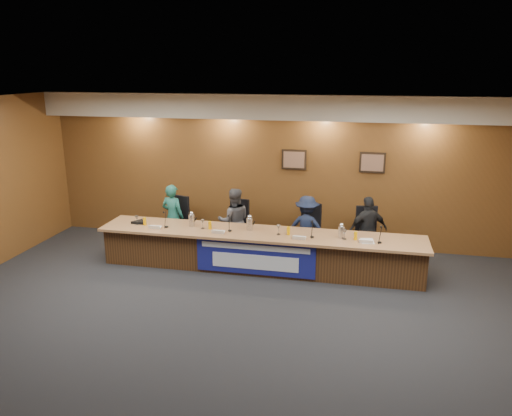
% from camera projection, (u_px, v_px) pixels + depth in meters
% --- Properties ---
extents(floor, '(10.00, 10.00, 0.00)m').
position_uv_depth(floor, '(226.00, 331.00, 7.29)').
color(floor, black).
rests_on(floor, ground).
extents(ceiling, '(10.00, 8.00, 0.04)m').
position_uv_depth(ceiling, '(222.00, 108.00, 6.41)').
color(ceiling, silver).
rests_on(ceiling, wall_back).
extents(wall_back, '(10.00, 0.04, 3.20)m').
position_uv_depth(wall_back, '(275.00, 170.00, 10.61)').
color(wall_back, brown).
rests_on(wall_back, floor).
extents(soffit, '(10.00, 0.50, 0.50)m').
position_uv_depth(soffit, '(274.00, 107.00, 10.01)').
color(soffit, beige).
rests_on(soffit, wall_back).
extents(dais_body, '(6.00, 0.80, 0.70)m').
position_uv_depth(dais_body, '(260.00, 251.00, 9.45)').
color(dais_body, '#442813').
rests_on(dais_body, floor).
extents(dais_top, '(6.10, 0.95, 0.05)m').
position_uv_depth(dais_top, '(259.00, 233.00, 9.30)').
color(dais_top, '#986941').
rests_on(dais_top, dais_body).
extents(banner, '(2.20, 0.02, 0.65)m').
position_uv_depth(banner, '(255.00, 258.00, 9.05)').
color(banner, navy).
rests_on(banner, dais_body).
extents(banner_text_upper, '(2.00, 0.01, 0.10)m').
position_uv_depth(banner_text_upper, '(255.00, 248.00, 8.98)').
color(banner_text_upper, silver).
rests_on(banner_text_upper, banner).
extents(banner_text_lower, '(1.60, 0.01, 0.28)m').
position_uv_depth(banner_text_lower, '(255.00, 262.00, 9.06)').
color(banner_text_lower, silver).
rests_on(banner_text_lower, banner).
extents(wall_photo_left, '(0.52, 0.04, 0.42)m').
position_uv_depth(wall_photo_left, '(294.00, 160.00, 10.43)').
color(wall_photo_left, black).
rests_on(wall_photo_left, wall_back).
extents(wall_photo_right, '(0.52, 0.04, 0.42)m').
position_uv_depth(wall_photo_right, '(372.00, 163.00, 10.10)').
color(wall_photo_right, black).
rests_on(wall_photo_right, wall_back).
extents(panelist_a, '(0.56, 0.43, 1.38)m').
position_uv_depth(panelist_a, '(173.00, 217.00, 10.46)').
color(panelist_a, '#1E6052').
rests_on(panelist_a, floor).
extents(panelist_b, '(0.79, 0.70, 1.37)m').
position_uv_depth(panelist_b, '(234.00, 221.00, 10.19)').
color(panelist_b, '#454549').
rests_on(panelist_b, floor).
extents(panelist_c, '(0.88, 0.56, 1.29)m').
position_uv_depth(panelist_c, '(307.00, 228.00, 9.89)').
color(panelist_c, '#131B33').
rests_on(panelist_c, floor).
extents(panelist_d, '(0.85, 0.63, 1.34)m').
position_uv_depth(panelist_d, '(368.00, 230.00, 9.64)').
color(panelist_d, black).
rests_on(panelist_d, floor).
extents(office_chair_a, '(0.60, 0.60, 0.08)m').
position_uv_depth(office_chair_a, '(175.00, 225.00, 10.61)').
color(office_chair_a, black).
rests_on(office_chair_a, floor).
extents(office_chair_b, '(0.56, 0.56, 0.08)m').
position_uv_depth(office_chair_b, '(235.00, 229.00, 10.34)').
color(office_chair_b, black).
rests_on(office_chair_b, floor).
extents(office_chair_c, '(0.58, 0.58, 0.08)m').
position_uv_depth(office_chair_c, '(307.00, 234.00, 10.03)').
color(office_chair_c, black).
rests_on(office_chair_c, floor).
extents(office_chair_d, '(0.56, 0.56, 0.08)m').
position_uv_depth(office_chair_d, '(367.00, 238.00, 9.79)').
color(office_chair_d, black).
rests_on(office_chair_d, floor).
extents(nameplate_a, '(0.24, 0.08, 0.10)m').
position_uv_depth(nameplate_a, '(154.00, 227.00, 9.45)').
color(nameplate_a, white).
rests_on(nameplate_a, dais_top).
extents(microphone_a, '(0.07, 0.07, 0.02)m').
position_uv_depth(microphone_a, '(167.00, 227.00, 9.57)').
color(microphone_a, black).
rests_on(microphone_a, dais_top).
extents(juice_glass_a, '(0.06, 0.06, 0.15)m').
position_uv_depth(juice_glass_a, '(145.00, 221.00, 9.69)').
color(juice_glass_a, '#F3AA00').
rests_on(juice_glass_a, dais_top).
extents(water_glass_a, '(0.08, 0.08, 0.18)m').
position_uv_depth(water_glass_a, '(137.00, 220.00, 9.70)').
color(water_glass_a, silver).
rests_on(water_glass_a, dais_top).
extents(nameplate_b, '(0.24, 0.08, 0.10)m').
position_uv_depth(nameplate_b, '(218.00, 232.00, 9.18)').
color(nameplate_b, white).
rests_on(nameplate_b, dais_top).
extents(microphone_b, '(0.07, 0.07, 0.02)m').
position_uv_depth(microphone_b, '(230.00, 231.00, 9.34)').
color(microphone_b, black).
rests_on(microphone_b, dais_top).
extents(juice_glass_b, '(0.06, 0.06, 0.15)m').
position_uv_depth(juice_glass_b, '(210.00, 225.00, 9.45)').
color(juice_glass_b, '#F3AA00').
rests_on(juice_glass_b, dais_top).
extents(water_glass_b, '(0.08, 0.08, 0.18)m').
position_uv_depth(water_glass_b, '(203.00, 224.00, 9.47)').
color(water_glass_b, silver).
rests_on(water_glass_b, dais_top).
extents(nameplate_c, '(0.24, 0.08, 0.10)m').
position_uv_depth(nameplate_c, '(299.00, 238.00, 8.86)').
color(nameplate_c, white).
rests_on(nameplate_c, dais_top).
extents(microphone_c, '(0.07, 0.07, 0.02)m').
position_uv_depth(microphone_c, '(312.00, 237.00, 9.00)').
color(microphone_c, black).
rests_on(microphone_c, dais_top).
extents(juice_glass_c, '(0.06, 0.06, 0.15)m').
position_uv_depth(juice_glass_c, '(288.00, 231.00, 9.13)').
color(juice_glass_c, '#F3AA00').
rests_on(juice_glass_c, dais_top).
extents(water_glass_c, '(0.08, 0.08, 0.18)m').
position_uv_depth(water_glass_c, '(279.00, 230.00, 9.14)').
color(water_glass_c, silver).
rests_on(water_glass_c, dais_top).
extents(nameplate_d, '(0.24, 0.08, 0.10)m').
position_uv_depth(nameplate_d, '(366.00, 241.00, 8.67)').
color(nameplate_d, white).
rests_on(nameplate_d, dais_top).
extents(microphone_d, '(0.07, 0.07, 0.02)m').
position_uv_depth(microphone_d, '(380.00, 242.00, 8.72)').
color(microphone_d, black).
rests_on(microphone_d, dais_top).
extents(juice_glass_d, '(0.06, 0.06, 0.15)m').
position_uv_depth(juice_glass_d, '(356.00, 236.00, 8.85)').
color(juice_glass_d, '#F3AA00').
rests_on(juice_glass_d, dais_top).
extents(water_glass_d, '(0.08, 0.08, 0.18)m').
position_uv_depth(water_glass_d, '(345.00, 234.00, 8.88)').
color(water_glass_d, silver).
rests_on(water_glass_d, dais_top).
extents(carafe_left, '(0.12, 0.12, 0.23)m').
position_uv_depth(carafe_left, '(192.00, 220.00, 9.61)').
color(carafe_left, silver).
rests_on(carafe_left, dais_top).
extents(carafe_mid, '(0.12, 0.12, 0.23)m').
position_uv_depth(carafe_mid, '(250.00, 224.00, 9.39)').
color(carafe_mid, silver).
rests_on(carafe_mid, dais_top).
extents(carafe_right, '(0.11, 0.11, 0.22)m').
position_uv_depth(carafe_right, '(341.00, 232.00, 8.95)').
color(carafe_right, silver).
rests_on(carafe_right, dais_top).
extents(speakerphone, '(0.32, 0.32, 0.05)m').
position_uv_depth(speakerphone, '(139.00, 222.00, 9.82)').
color(speakerphone, black).
rests_on(speakerphone, dais_top).
extents(paper_stack, '(0.26, 0.33, 0.01)m').
position_uv_depth(paper_stack, '(367.00, 241.00, 8.81)').
color(paper_stack, white).
rests_on(paper_stack, dais_top).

